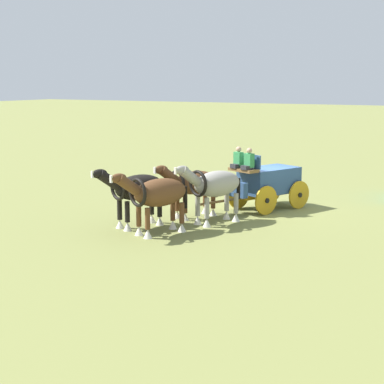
{
  "coord_description": "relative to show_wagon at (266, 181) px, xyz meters",
  "views": [
    {
      "loc": [
        23.47,
        9.24,
        5.28
      ],
      "look_at": [
        3.95,
        -1.49,
        1.2
      ],
      "focal_mm": 57.16,
      "sensor_mm": 36.0,
      "label": 1
    }
  ],
  "objects": [
    {
      "name": "ground_plane",
      "position": [
        -0.16,
        0.07,
        -1.17
      ],
      "size": [
        220.0,
        220.0,
        0.0
      ],
      "primitive_type": "plane",
      "color": "olive"
    },
    {
      "name": "show_wagon",
      "position": [
        0.0,
        0.0,
        0.0
      ],
      "size": [
        5.29,
        2.89,
        2.67
      ],
      "color": "#2D4C7A",
      "rests_on": "ground"
    },
    {
      "name": "draft_horse_rear_near",
      "position": [
        3.36,
        -0.71,
        0.26
      ],
      "size": [
        2.99,
        1.72,
        2.32
      ],
      "color": "#9E998E",
      "rests_on": "ground"
    },
    {
      "name": "draft_horse_rear_off",
      "position": [
        2.87,
        -1.91,
        0.15
      ],
      "size": [
        2.94,
        1.68,
        2.18
      ],
      "color": "brown",
      "rests_on": "ground"
    },
    {
      "name": "draft_horse_lead_near",
      "position": [
        5.76,
        -1.71,
        0.24
      ],
      "size": [
        3.02,
        1.74,
        2.28
      ],
      "color": "brown",
      "rests_on": "ground"
    },
    {
      "name": "draft_horse_lead_off",
      "position": [
        5.26,
        -2.91,
        0.23
      ],
      "size": [
        2.95,
        1.69,
        2.28
      ],
      "color": "black",
      "rests_on": "ground"
    }
  ]
}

